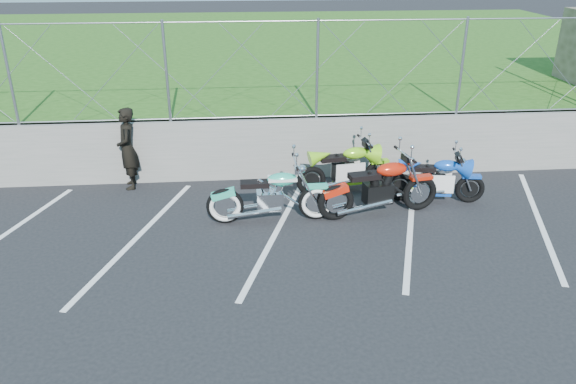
{
  "coord_description": "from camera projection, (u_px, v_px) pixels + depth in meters",
  "views": [
    {
      "loc": [
        -0.56,
        -7.73,
        4.62
      ],
      "look_at": [
        0.22,
        1.3,
        0.6
      ],
      "focal_mm": 35.0,
      "sensor_mm": 36.0,
      "label": 1
    }
  ],
  "objects": [
    {
      "name": "parking_lines",
      "position": [
        344.0,
        228.0,
        9.96
      ],
      "size": [
        18.29,
        4.31,
        0.01
      ],
      "color": "silver",
      "rests_on": "ground"
    },
    {
      "name": "grass_field",
      "position": [
        254.0,
        60.0,
        20.99
      ],
      "size": [
        30.0,
        20.0,
        1.3
      ],
      "primitive_type": "cube",
      "color": "#244E14",
      "rests_on": "ground"
    },
    {
      "name": "naked_orange",
      "position": [
        381.0,
        190.0,
        10.26
      ],
      "size": [
        2.33,
        0.79,
        1.17
      ],
      "rotation": [
        0.0,
        0.0,
        0.17
      ],
      "color": "black",
      "rests_on": "ground"
    },
    {
      "name": "person_standing",
      "position": [
        127.0,
        149.0,
        11.31
      ],
      "size": [
        0.51,
        0.67,
        1.68
      ],
      "primitive_type": "imported",
      "rotation": [
        0.0,
        0.0,
        -1.39
      ],
      "color": "black",
      "rests_on": "ground"
    },
    {
      "name": "sportbike_blue",
      "position": [
        437.0,
        181.0,
        10.82
      ],
      "size": [
        1.9,
        0.68,
        0.99
      ],
      "rotation": [
        0.0,
        0.0,
        -0.15
      ],
      "color": "black",
      "rests_on": "ground"
    },
    {
      "name": "chain_link_fence",
      "position": [
        268.0,
        70.0,
        11.22
      ],
      "size": [
        28.0,
        0.03,
        2.0
      ],
      "color": "gray",
      "rests_on": "retaining_wall"
    },
    {
      "name": "retaining_wall",
      "position": [
        269.0,
        148.0,
        11.88
      ],
      "size": [
        30.0,
        0.22,
        1.3
      ],
      "primitive_type": "cube",
      "color": "slate",
      "rests_on": "ground"
    },
    {
      "name": "cruiser_turquoise",
      "position": [
        273.0,
        198.0,
        10.03
      ],
      "size": [
        2.32,
        0.73,
        1.15
      ],
      "rotation": [
        0.0,
        0.0,
        0.01
      ],
      "color": "black",
      "rests_on": "ground"
    },
    {
      "name": "ground",
      "position": [
        281.0,
        260.0,
        8.96
      ],
      "size": [
        90.0,
        90.0,
        0.0
      ],
      "primitive_type": "plane",
      "color": "black",
      "rests_on": "ground"
    },
    {
      "name": "sportbike_green",
      "position": [
        347.0,
        170.0,
        11.27
      ],
      "size": [
        2.03,
        0.72,
        1.06
      ],
      "rotation": [
        0.0,
        0.0,
        0.16
      ],
      "color": "black",
      "rests_on": "ground"
    }
  ]
}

